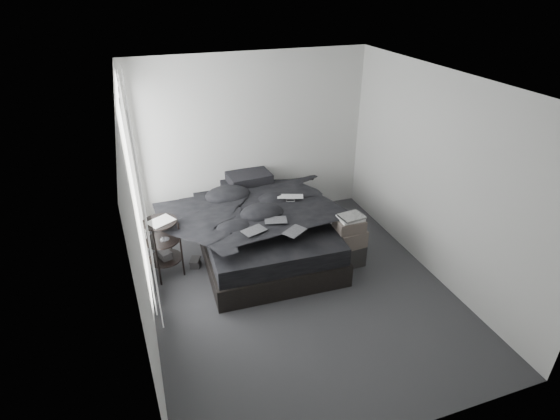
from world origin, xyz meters
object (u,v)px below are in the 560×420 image
object	(u,v)px
bed	(263,241)
side_stand	(164,249)
box_lower	(347,254)
laptop	(290,194)

from	to	relation	value
bed	side_stand	distance (m)	1.41
bed	box_lower	xyz separation A→B (m)	(1.00, -0.67, -0.00)
laptop	box_lower	size ratio (longest dim) A/B	0.88
laptop	side_stand	world-z (taller)	laptop
bed	laptop	xyz separation A→B (m)	(0.42, 0.04, 0.68)
side_stand	box_lower	xyz separation A→B (m)	(2.38, -0.56, -0.25)
bed	laptop	world-z (taller)	laptop
bed	laptop	distance (m)	0.80
box_lower	bed	bearing A→B (deg)	146.12
laptop	side_stand	size ratio (longest dim) A/B	0.45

